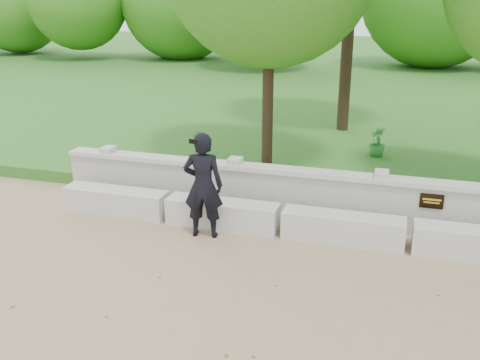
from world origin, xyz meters
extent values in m
plane|color=#907B58|center=(0.00, 0.00, 0.00)|extent=(80.00, 80.00, 0.00)
cube|color=#29561C|center=(0.00, 14.00, 0.12)|extent=(40.00, 22.00, 0.25)
cube|color=beige|center=(-5.00, 1.90, 0.23)|extent=(1.90, 0.45, 0.45)
cube|color=beige|center=(-3.00, 1.90, 0.23)|extent=(1.90, 0.45, 0.45)
cube|color=beige|center=(-1.00, 1.90, 0.23)|extent=(1.90, 0.45, 0.45)
cube|color=beige|center=(1.00, 1.90, 0.23)|extent=(1.90, 0.45, 0.45)
cube|color=#B4B2AA|center=(0.00, 2.60, 0.41)|extent=(12.50, 0.25, 0.82)
cube|color=beige|center=(0.00, 2.60, 0.86)|extent=(12.50, 0.35, 0.08)
cube|color=black|center=(0.30, 2.46, 0.62)|extent=(0.36, 0.02, 0.24)
imported|color=black|center=(-3.16, 1.47, 0.86)|extent=(0.69, 0.51, 1.72)
cube|color=black|center=(-3.16, 1.13, 1.66)|extent=(0.14, 0.04, 0.07)
cylinder|color=#382619|center=(-2.89, 4.48, 1.91)|extent=(0.22, 0.22, 3.31)
cylinder|color=#382619|center=(-1.80, 8.48, 2.53)|extent=(0.31, 0.31, 4.56)
imported|color=#26712A|center=(-4.54, 4.85, 0.55)|extent=(0.35, 0.38, 0.59)
imported|color=#26712A|center=(-0.75, 6.10, 0.58)|extent=(0.48, 0.49, 0.66)
camera|label=1|loc=(-0.29, -5.93, 3.66)|focal=40.00mm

